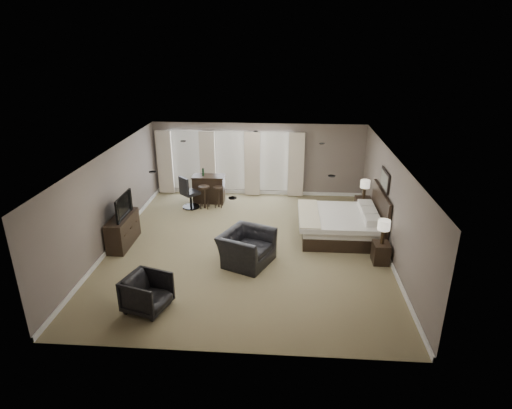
# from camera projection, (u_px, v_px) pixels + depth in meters

# --- Properties ---
(room) EXTENTS (7.60, 8.60, 2.64)m
(room) POSITION_uv_depth(u_px,v_px,m) (247.00, 203.00, 11.34)
(room) COLOR #7A6E4D
(room) RESTS_ON ground
(window_bay) EXTENTS (5.25, 0.20, 2.30)m
(window_bay) POSITION_uv_depth(u_px,v_px,m) (230.00, 163.00, 15.25)
(window_bay) COLOR silver
(window_bay) RESTS_ON room
(bed) EXTENTS (2.25, 2.15, 1.43)m
(bed) POSITION_uv_depth(u_px,v_px,m) (340.00, 214.00, 12.15)
(bed) COLOR silver
(bed) RESTS_ON ground
(nightstand_near) EXTENTS (0.40, 0.49, 0.54)m
(nightstand_near) POSITION_uv_depth(u_px,v_px,m) (381.00, 253.00, 10.91)
(nightstand_near) COLOR black
(nightstand_near) RESTS_ON ground
(nightstand_far) EXTENTS (0.49, 0.59, 0.65)m
(nightstand_far) POSITION_uv_depth(u_px,v_px,m) (363.00, 208.00, 13.58)
(nightstand_far) COLOR black
(nightstand_far) RESTS_ON ground
(lamp_near) EXTENTS (0.31, 0.31, 0.64)m
(lamp_near) POSITION_uv_depth(u_px,v_px,m) (383.00, 232.00, 10.69)
(lamp_near) COLOR beige
(lamp_near) RESTS_ON nightstand_near
(lamp_far) EXTENTS (0.29, 0.29, 0.61)m
(lamp_far) POSITION_uv_depth(u_px,v_px,m) (365.00, 189.00, 13.34)
(lamp_far) COLOR beige
(lamp_far) RESTS_ON nightstand_far
(wall_art) EXTENTS (0.04, 0.96, 0.56)m
(wall_art) POSITION_uv_depth(u_px,v_px,m) (385.00, 180.00, 11.69)
(wall_art) COLOR slate
(wall_art) RESTS_ON room
(dresser) EXTENTS (0.47, 1.45, 0.84)m
(dresser) POSITION_uv_depth(u_px,v_px,m) (123.00, 231.00, 11.80)
(dresser) COLOR black
(dresser) RESTS_ON ground
(tv) EXTENTS (0.64, 1.10, 0.14)m
(tv) POSITION_uv_depth(u_px,v_px,m) (121.00, 214.00, 11.61)
(tv) COLOR black
(tv) RESTS_ON dresser
(armchair_near) EXTENTS (1.29, 1.52, 1.13)m
(armchair_near) POSITION_uv_depth(u_px,v_px,m) (247.00, 243.00, 10.80)
(armchair_near) COLOR black
(armchair_near) RESTS_ON ground
(armchair_far) EXTENTS (1.00, 1.04, 0.87)m
(armchair_far) POSITION_uv_depth(u_px,v_px,m) (147.00, 292.00, 8.97)
(armchair_far) COLOR black
(armchair_far) RESTS_ON ground
(bar_counter) EXTENTS (1.10, 0.57, 0.96)m
(bar_counter) POSITION_uv_depth(u_px,v_px,m) (209.00, 189.00, 14.82)
(bar_counter) COLOR black
(bar_counter) RESTS_ON ground
(bar_stool_left) EXTENTS (0.45, 0.45, 0.79)m
(bar_stool_left) POSITION_uv_depth(u_px,v_px,m) (204.00, 197.00, 14.30)
(bar_stool_left) COLOR black
(bar_stool_left) RESTS_ON ground
(bar_stool_right) EXTENTS (0.43, 0.43, 0.72)m
(bar_stool_right) POSITION_uv_depth(u_px,v_px,m) (219.00, 197.00, 14.40)
(bar_stool_right) COLOR black
(bar_stool_right) RESTS_ON ground
(desk_chair) EXTENTS (0.81, 0.81, 1.12)m
(desk_chair) POSITION_uv_depth(u_px,v_px,m) (190.00, 192.00, 14.27)
(desk_chair) COLOR black
(desk_chair) RESTS_ON ground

